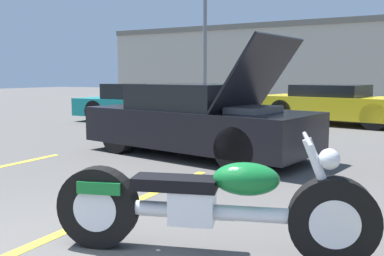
{
  "coord_description": "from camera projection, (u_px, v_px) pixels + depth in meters",
  "views": [
    {
      "loc": [
        2.33,
        -1.66,
        1.43
      ],
      "look_at": [
        -0.14,
        2.88,
        0.8
      ],
      "focal_mm": 40.0,
      "sensor_mm": 36.0,
      "label": 1
    }
  ],
  "objects": [
    {
      "name": "parking_stripe_middle",
      "position": [
        47.0,
        239.0,
        3.77
      ],
      "size": [
        0.12,
        6.0,
        0.01
      ],
      "primitive_type": "cube",
      "color": "yellow",
      "rests_on": "ground"
    },
    {
      "name": "parked_car_left_row",
      "position": [
        146.0,
        104.0,
        13.22
      ],
      "size": [
        4.55,
        1.92,
        1.19
      ],
      "rotation": [
        0.0,
        0.0,
        0.02
      ],
      "color": "teal",
      "rests_on": "ground"
    },
    {
      "name": "show_car_hood_open",
      "position": [
        198.0,
        121.0,
        7.68
      ],
      "size": [
        4.42,
        2.39,
        2.05
      ],
      "rotation": [
        0.0,
        0.0,
        -0.17
      ],
      "color": "black",
      "rests_on": "ground"
    },
    {
      "name": "motorcycle",
      "position": [
        209.0,
        205.0,
        3.4
      ],
      "size": [
        2.5,
        1.03,
        0.98
      ],
      "rotation": [
        0.0,
        0.0,
        0.31
      ],
      "color": "black",
      "rests_on": "ground"
    },
    {
      "name": "far_building",
      "position": [
        377.0,
        59.0,
        23.01
      ],
      "size": [
        32.0,
        4.2,
        4.4
      ],
      "color": "#B2AD9E",
      "rests_on": "ground"
    },
    {
      "name": "parked_car_mid_row",
      "position": [
        335.0,
        104.0,
        12.75
      ],
      "size": [
        4.59,
        2.64,
        1.17
      ],
      "rotation": [
        0.0,
        0.0,
        -0.17
      ],
      "color": "yellow",
      "rests_on": "ground"
    },
    {
      "name": "light_pole",
      "position": [
        206.0,
        1.0,
        19.33
      ],
      "size": [
        1.21,
        0.28,
        8.85
      ],
      "color": "slate",
      "rests_on": "ground"
    }
  ]
}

